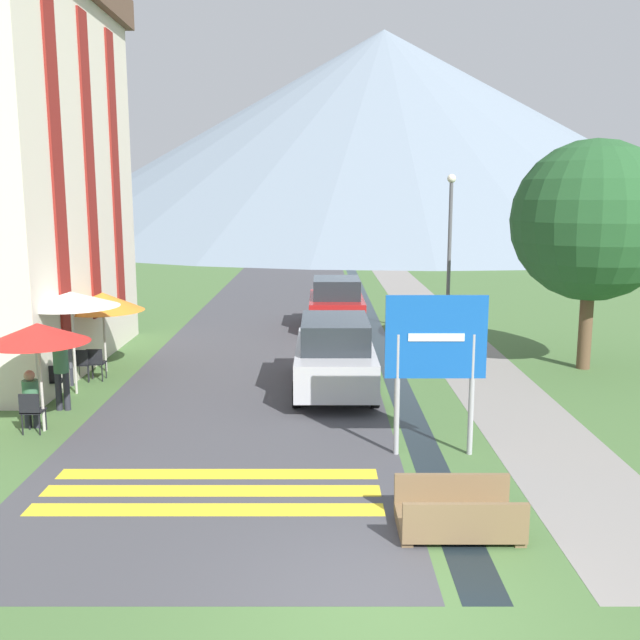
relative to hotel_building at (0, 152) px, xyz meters
name	(u,v)px	position (x,y,z in m)	size (l,w,h in m)	color
ground_plane	(341,316)	(9.40, 8.00, -5.84)	(160.00, 160.00, 0.00)	#476B38
road	(289,284)	(6.90, 18.00, -5.84)	(6.40, 60.00, 0.01)	#424247
footpath	(404,284)	(13.00, 18.00, -5.84)	(2.20, 60.00, 0.01)	gray
drainage_channel	(359,284)	(10.60, 18.00, -5.84)	(0.60, 60.00, 0.00)	black
crosswalk_marking	(214,491)	(6.90, -8.73, -5.84)	(5.44, 1.84, 0.01)	yellow
mountain_distant	(385,134)	(15.93, 65.43, 5.71)	(81.54, 81.54, 23.11)	slate
hotel_building	(0,152)	(0.00, 0.00, 0.00)	(5.33, 9.29, 10.81)	beige
road_sign	(437,351)	(10.72, -7.08, -3.90)	(1.82, 0.11, 2.96)	#9E9EA3
footbridge	(460,516)	(10.60, -10.11, -5.62)	(1.70, 1.10, 0.65)	brown
parked_car_near	(336,354)	(9.00, -2.78, -4.93)	(1.95, 4.49, 1.82)	#B2B2B7
parked_car_far	(338,303)	(9.22, 5.42, -4.93)	(1.99, 3.98, 1.82)	#A31919
cafe_chair_middle	(56,379)	(2.49, -3.59, -5.33)	(0.40, 0.40, 0.85)	black
cafe_chair_far_right	(98,361)	(2.90, -1.82, -5.33)	(0.40, 0.40, 0.85)	black
cafe_chair_nearest	(34,409)	(2.90, -5.94, -5.33)	(0.40, 0.40, 0.85)	black
cafe_chair_far_left	(84,362)	(2.58, -1.92, -5.33)	(0.40, 0.40, 0.85)	black
cafe_umbrella_front_red	(40,333)	(3.06, -5.77, -3.82)	(2.02, 2.02, 2.22)	#B7B2A8
cafe_umbrella_middle_white	(73,299)	(2.78, -3.02, -3.55)	(2.25, 2.25, 2.47)	#B7B2A8
cafe_umbrella_rear_orange	(105,302)	(2.85, -0.82, -3.94)	(2.19, 2.19, 2.15)	#B7B2A8
person_seated_far	(33,396)	(2.74, -5.54, -5.17)	(0.32, 0.32, 1.21)	#282833
person_standing_terrace	(63,367)	(2.94, -4.34, -4.86)	(0.32, 0.32, 1.70)	#282833
person_seated_near	(68,360)	(2.31, -2.30, -5.18)	(0.32, 0.32, 1.20)	#282833
streetlamp	(451,243)	(12.86, 3.70, -2.68)	(0.28, 0.28, 5.36)	#515156
tree_by_path	(595,221)	(15.88, -0.49, -1.82)	(4.28, 4.28, 6.17)	brown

